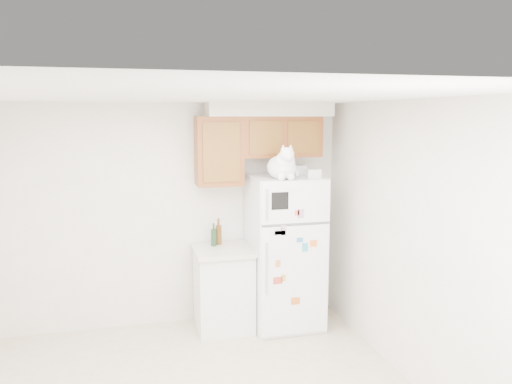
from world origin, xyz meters
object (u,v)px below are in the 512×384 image
object	(u,v)px
storage_box_back	(298,170)
bottle_amber	(219,231)
cat	(283,166)
storage_box_front	(313,173)
base_counter	(224,288)
refrigerator	(285,252)
bottle_green	(214,234)

from	to	relation	value
storage_box_back	bottle_amber	size ratio (longest dim) A/B	0.60
cat	storage_box_front	bearing A→B (deg)	8.71
base_counter	storage_box_back	world-z (taller)	storage_box_back
refrigerator	storage_box_back	xyz separation A→B (m)	(0.20, 0.17, 0.90)
storage_box_front	bottle_amber	distance (m)	1.25
base_counter	cat	size ratio (longest dim) A/B	1.72
cat	storage_box_back	distance (m)	0.49
base_counter	bottle_green	size ratio (longest dim) A/B	3.53
storage_box_front	bottle_amber	world-z (taller)	storage_box_front
storage_box_front	storage_box_back	bearing A→B (deg)	102.85
refrigerator	base_counter	bearing A→B (deg)	173.91
refrigerator	bottle_green	bearing A→B (deg)	165.89
base_counter	bottle_green	distance (m)	0.61
refrigerator	base_counter	xyz separation A→B (m)	(-0.69, 0.07, -0.39)
bottle_amber	storage_box_back	bearing A→B (deg)	-4.61
bottle_green	bottle_amber	bearing A→B (deg)	38.27
storage_box_front	base_counter	bearing A→B (deg)	167.97
refrigerator	storage_box_back	bearing A→B (deg)	41.47
refrigerator	bottle_green	size ratio (longest dim) A/B	6.53
bottle_amber	cat	bearing A→B (deg)	-36.84
refrigerator	bottle_amber	world-z (taller)	refrigerator
bottle_green	refrigerator	bearing A→B (deg)	-14.11
refrigerator	bottle_amber	size ratio (longest dim) A/B	5.69
storage_box_back	bottle_green	size ratio (longest dim) A/B	0.69
cat	storage_box_front	distance (m)	0.38
cat	storage_box_back	bearing A→B (deg)	52.46
base_counter	storage_box_front	bearing A→B (deg)	-13.53
refrigerator	cat	world-z (taller)	cat
storage_box_back	storage_box_front	distance (m)	0.33
base_counter	refrigerator	bearing A→B (deg)	-6.09
cat	bottle_amber	bearing A→B (deg)	143.16
bottle_green	bottle_amber	distance (m)	0.09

